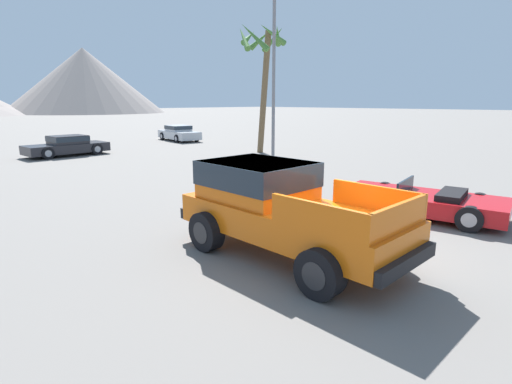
% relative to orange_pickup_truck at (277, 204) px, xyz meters
% --- Properties ---
extents(ground_plane, '(320.00, 320.00, 0.00)m').
position_rel_orange_pickup_truck_xyz_m(ground_plane, '(0.40, -0.86, -1.07)').
color(ground_plane, slate).
extents(orange_pickup_truck, '(2.38, 5.09, 1.88)m').
position_rel_orange_pickup_truck_xyz_m(orange_pickup_truck, '(0.00, 0.00, 0.00)').
color(orange_pickup_truck, orange).
rests_on(orange_pickup_truck, ground_plane).
extents(red_convertible_car, '(2.56, 4.54, 0.97)m').
position_rel_orange_pickup_truck_xyz_m(red_convertible_car, '(4.96, -0.97, -0.66)').
color(red_convertible_car, '#B21419').
rests_on(red_convertible_car, ground_plane).
extents(parked_car_dark, '(4.59, 2.13, 1.17)m').
position_rel_orange_pickup_truck_xyz_m(parked_car_dark, '(2.65, 19.14, -0.46)').
color(parked_car_dark, '#232328').
rests_on(parked_car_dark, ground_plane).
extents(parked_car_silver, '(2.40, 4.70, 1.23)m').
position_rel_orange_pickup_truck_xyz_m(parked_car_silver, '(12.54, 22.22, -0.44)').
color(parked_car_silver, '#B7BABF').
rests_on(parked_car_silver, ground_plane).
extents(street_lamp_post, '(0.90, 0.24, 7.57)m').
position_rel_orange_pickup_truck_xyz_m(street_lamp_post, '(6.87, 6.51, 3.49)').
color(street_lamp_post, slate).
rests_on(street_lamp_post, ground_plane).
extents(palm_tree_tall, '(3.08, 2.89, 7.56)m').
position_rel_orange_pickup_truck_xyz_m(palm_tree_tall, '(11.79, 11.97, 4.62)').
color(palm_tree_tall, brown).
rests_on(palm_tree_tall, ground_plane).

